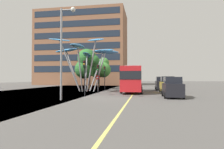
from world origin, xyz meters
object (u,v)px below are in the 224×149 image
object	(u,v)px
red_bus	(132,78)
traffic_light_kerb_near	(85,70)
leaf_sculpture	(87,51)
traffic_light_kerb_far	(98,73)
car_parked_far	(161,84)
car_parked_mid	(167,85)
no_entry_sign	(98,81)
traffic_light_island_mid	(105,73)
car_parked_near	(172,88)
street_lamp	(64,42)

from	to	relation	value
red_bus	traffic_light_kerb_near	bearing A→B (deg)	-124.64
traffic_light_kerb_near	leaf_sculpture	bearing A→B (deg)	105.62
traffic_light_kerb_far	car_parked_far	size ratio (longest dim) A/B	0.89
traffic_light_kerb_near	car_parked_mid	xyz separation A→B (m)	(9.60, 6.86, -1.80)
car_parked_mid	car_parked_far	bearing A→B (deg)	92.59
leaf_sculpture	car_parked_mid	bearing A→B (deg)	-4.59
car_parked_far	no_entry_sign	xyz separation A→B (m)	(-9.59, -5.80, 0.56)
traffic_light_island_mid	no_entry_sign	size ratio (longest dim) A/B	1.62
traffic_light_island_mid	car_parked_far	size ratio (longest dim) A/B	0.93
car_parked_near	car_parked_far	world-z (taller)	car_parked_far
leaf_sculpture	traffic_light_kerb_near	distance (m)	8.74
leaf_sculpture	traffic_light_island_mid	size ratio (longest dim) A/B	2.84
traffic_light_kerb_far	car_parked_near	bearing A→B (deg)	-25.21
leaf_sculpture	traffic_light_island_mid	bearing A→B (deg)	49.71
car_parked_near	red_bus	bearing A→B (deg)	123.80
car_parked_near	car_parked_mid	size ratio (longest dim) A/B	0.96
car_parked_near	traffic_light_island_mid	bearing A→B (deg)	131.85
car_parked_mid	street_lamp	distance (m)	15.50
no_entry_sign	car_parked_far	bearing A→B (deg)	31.15
car_parked_mid	no_entry_sign	xyz separation A→B (m)	(-9.87, 0.40, 0.57)
car_parked_mid	street_lamp	world-z (taller)	street_lamp
no_entry_sign	car_parked_near	bearing A→B (deg)	-36.57
traffic_light_kerb_far	car_parked_near	distance (m)	9.96
traffic_light_island_mid	car_parked_mid	xyz separation A→B (m)	(9.52, -3.61, -1.79)
leaf_sculpture	traffic_light_island_mid	distance (m)	4.78
traffic_light_kerb_near	no_entry_sign	world-z (taller)	traffic_light_kerb_near
street_lamp	leaf_sculpture	bearing A→B (deg)	97.29
red_bus	car_parked_near	size ratio (longest dim) A/B	2.41
car_parked_near	no_entry_sign	size ratio (longest dim) A/B	1.68
traffic_light_island_mid	car_parked_far	bearing A→B (deg)	15.60
traffic_light_kerb_far	car_parked_near	size ratio (longest dim) A/B	0.93
traffic_light_island_mid	street_lamp	world-z (taller)	street_lamp
street_lamp	no_entry_sign	bearing A→B (deg)	87.88
traffic_light_island_mid	street_lamp	distance (m)	14.63
traffic_light_kerb_near	street_lamp	bearing A→B (deg)	-99.85
car_parked_mid	car_parked_far	xyz separation A→B (m)	(-0.28, 6.20, 0.01)
leaf_sculpture	no_entry_sign	world-z (taller)	leaf_sculpture
street_lamp	traffic_light_island_mid	bearing A→B (deg)	86.98
red_bus	traffic_light_kerb_far	bearing A→B (deg)	-148.58
red_bus	no_entry_sign	distance (m)	5.09
leaf_sculpture	car_parked_near	distance (m)	14.77
red_bus	street_lamp	world-z (taller)	street_lamp
traffic_light_island_mid	no_entry_sign	xyz separation A→B (m)	(-0.35, -3.22, -1.22)
red_bus	leaf_sculpture	xyz separation A→B (m)	(-6.98, 0.87, 4.07)
leaf_sculpture	no_entry_sign	xyz separation A→B (m)	(1.92, -0.55, -4.47)
red_bus	leaf_sculpture	world-z (taller)	leaf_sculpture
red_bus	car_parked_far	size ratio (longest dim) A/B	2.32
leaf_sculpture	car_parked_far	distance (m)	13.61
red_bus	leaf_sculpture	size ratio (longest dim) A/B	0.88
red_bus	traffic_light_kerb_near	xyz separation A→B (m)	(-4.79, -6.94, 0.82)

